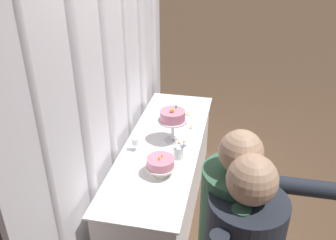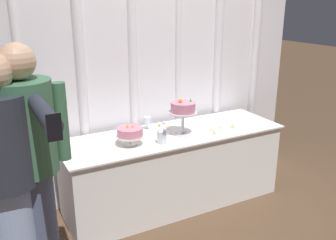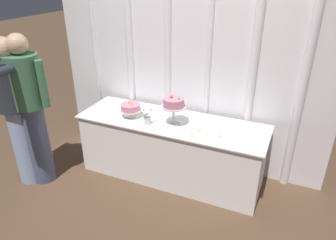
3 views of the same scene
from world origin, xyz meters
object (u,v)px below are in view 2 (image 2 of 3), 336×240
cake_table (173,169)px  wine_glass (147,121)px  cake_display_nearright (183,109)px  flower_vase (162,136)px  cake_display_nearleft (130,133)px  tealight_far_right (233,126)px  guest_girl_blue_dress (7,184)px  tealight_near_right (221,129)px  guest_man_dark_suit (31,172)px  tealight_near_left (212,130)px  tealight_far_left (214,133)px

cake_table → wine_glass: bearing=128.2°
cake_display_nearright → flower_vase: bearing=-158.0°
cake_table → cake_display_nearleft: (-0.47, -0.08, 0.48)m
cake_display_nearleft → tealight_far_right: size_ratio=4.95×
cake_display_nearright → guest_girl_blue_dress: guest_girl_blue_dress is taller
wine_glass → tealight_near_right: wine_glass is taller
cake_display_nearleft → cake_display_nearright: 0.54m
cake_display_nearleft → guest_man_dark_suit: guest_man_dark_suit is taller
cake_display_nearright → tealight_near_left: cake_display_nearright is taller
tealight_far_left → cake_display_nearright: bearing=152.2°
cake_table → cake_display_nearleft: bearing=-170.4°
tealight_far_left → tealight_far_right: 0.28m
cake_table → tealight_far_right: (0.59, -0.13, 0.38)m
tealight_near_left → flower_vase: bearing=-173.0°
cake_display_nearright → flower_vase: (-0.27, -0.11, -0.17)m
wine_glass → tealight_near_left: bearing=-31.8°
wine_glass → tealight_far_right: wine_glass is taller
cake_display_nearleft → tealight_far_right: 1.06m
wine_glass → tealight_far_right: 0.84m
cake_display_nearleft → tealight_near_right: 0.93m
tealight_near_left → guest_man_dark_suit: (-1.71, -0.55, 0.19)m
tealight_near_left → guest_girl_blue_dress: bearing=-161.6°
cake_table → cake_display_nearleft: cake_display_nearleft is taller
cake_table → tealight_near_left: size_ratio=41.31×
cake_display_nearright → wine_glass: cake_display_nearright is taller
cake_display_nearleft → guest_girl_blue_dress: (-1.03, -0.65, 0.07)m
cake_display_nearright → guest_man_dark_suit: size_ratio=0.20×
tealight_near_right → guest_girl_blue_dress: size_ratio=0.03×
tealight_near_right → guest_man_dark_suit: (-1.81, -0.54, 0.19)m
tealight_far_left → guest_girl_blue_dress: 1.89m
tealight_far_right → tealight_far_left: bearing=-164.3°
wine_glass → flower_vase: size_ratio=0.65×
guest_girl_blue_dress → tealight_near_left: bearing=18.4°
tealight_near_left → tealight_far_right: tealight_far_right is taller
tealight_far_right → tealight_near_right: bearing=176.3°
cake_table → cake_display_nearleft: size_ratio=8.73×
wine_glass → tealight_far_left: 0.65m
tealight_far_left → guest_man_dark_suit: 1.74m
tealight_far_left → tealight_far_right: size_ratio=0.77×
tealight_far_left → guest_man_dark_suit: bearing=-164.7°
tealight_near_right → cake_display_nearleft: bearing=177.3°
cake_display_nearright → guest_man_dark_suit: (-1.41, -0.59, -0.04)m
flower_vase → guest_girl_blue_dress: bearing=-157.0°
tealight_far_right → guest_man_dark_suit: size_ratio=0.03×
guest_man_dark_suit → tealight_near_left: bearing=18.0°
wine_glass → flower_vase: flower_vase is taller
wine_glass → tealight_far_left: (0.48, -0.42, -0.08)m
tealight_near_right → guest_man_dark_suit: 1.90m
guest_man_dark_suit → tealight_near_right: bearing=16.7°
cake_table → guest_man_dark_suit: guest_man_dark_suit is taller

